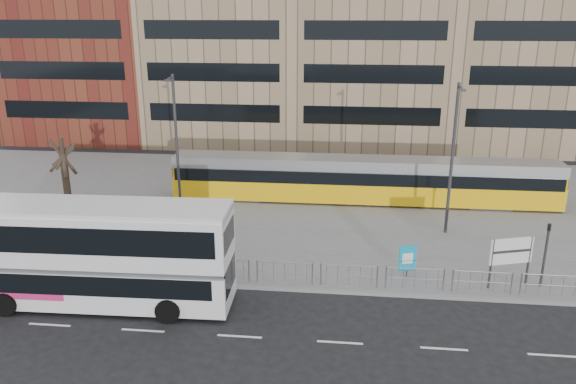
# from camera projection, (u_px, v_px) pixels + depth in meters

# --- Properties ---
(ground) EXTENTS (120.00, 120.00, 0.00)m
(ground) POSITION_uv_depth(u_px,v_px,m) (298.00, 291.00, 25.99)
(ground) COLOR black
(ground) RESTS_ON ground
(plaza) EXTENTS (64.00, 24.00, 0.15)m
(plaza) POSITION_uv_depth(u_px,v_px,m) (315.00, 205.00, 37.31)
(plaza) COLOR slate
(plaza) RESTS_ON ground
(kerb) EXTENTS (64.00, 0.25, 0.17)m
(kerb) POSITION_uv_depth(u_px,v_px,m) (299.00, 290.00, 26.01)
(kerb) COLOR gray
(kerb) RESTS_ON ground
(building_row) EXTENTS (70.40, 18.40, 31.20)m
(building_row) POSITION_uv_depth(u_px,v_px,m) (347.00, 5.00, 54.23)
(building_row) COLOR brown
(building_row) RESTS_ON ground
(pedestrian_barrier) EXTENTS (32.07, 0.07, 1.10)m
(pedestrian_barrier) POSITION_uv_depth(u_px,v_px,m) (343.00, 270.00, 25.95)
(pedestrian_barrier) COLOR gray
(pedestrian_barrier) RESTS_ON plaza
(road_markings) EXTENTS (62.00, 0.12, 0.01)m
(road_markings) POSITION_uv_depth(u_px,v_px,m) (314.00, 341.00, 22.10)
(road_markings) COLOR white
(road_markings) RESTS_ON ground
(double_decker_bus) EXTENTS (11.66, 3.22, 4.64)m
(double_decker_bus) POSITION_uv_depth(u_px,v_px,m) (97.00, 251.00, 24.19)
(double_decker_bus) COLOR white
(double_decker_bus) RESTS_ON ground
(tram) EXTENTS (25.39, 2.55, 2.99)m
(tram) POSITION_uv_depth(u_px,v_px,m) (363.00, 180.00, 37.35)
(tram) COLOR #F0B40D
(tram) RESTS_ON plaza
(station_sign) EXTENTS (2.04, 0.70, 2.42)m
(station_sign) POSITION_uv_depth(u_px,v_px,m) (511.00, 253.00, 25.65)
(station_sign) COLOR #2D2D30
(station_sign) RESTS_ON plaza
(ad_panel) EXTENTS (0.84, 0.33, 1.62)m
(ad_panel) POSITION_uv_depth(u_px,v_px,m) (408.00, 259.00, 26.82)
(ad_panel) COLOR #2D2D30
(ad_panel) RESTS_ON plaza
(pedestrian) EXTENTS (0.53, 0.74, 1.92)m
(pedestrian) POSITION_uv_depth(u_px,v_px,m) (193.00, 251.00, 27.61)
(pedestrian) COLOR black
(pedestrian) RESTS_ON plaza
(traffic_light_west) EXTENTS (0.21, 0.24, 3.10)m
(traffic_light_west) POSITION_uv_depth(u_px,v_px,m) (163.00, 239.00, 26.47)
(traffic_light_west) COLOR #2D2D30
(traffic_light_west) RESTS_ON plaza
(traffic_light_east) EXTENTS (0.23, 0.25, 3.10)m
(traffic_light_east) POSITION_uv_depth(u_px,v_px,m) (546.00, 247.00, 25.61)
(traffic_light_east) COLOR #2D2D30
(traffic_light_east) RESTS_ON plaza
(lamp_post_west) EXTENTS (0.45, 1.04, 8.55)m
(lamp_post_west) POSITION_uv_depth(u_px,v_px,m) (176.00, 137.00, 35.47)
(lamp_post_west) COLOR #2D2D30
(lamp_post_west) RESTS_ON plaza
(lamp_post_east) EXTENTS (0.45, 1.04, 8.60)m
(lamp_post_east) POSITION_uv_depth(u_px,v_px,m) (453.00, 154.00, 31.02)
(lamp_post_east) COLOR #2D2D30
(lamp_post_east) RESTS_ON plaza
(bare_tree) EXTENTS (4.34, 4.34, 7.35)m
(bare_tree) POSITION_uv_depth(u_px,v_px,m) (60.00, 133.00, 33.07)
(bare_tree) COLOR #2F241A
(bare_tree) RESTS_ON plaza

